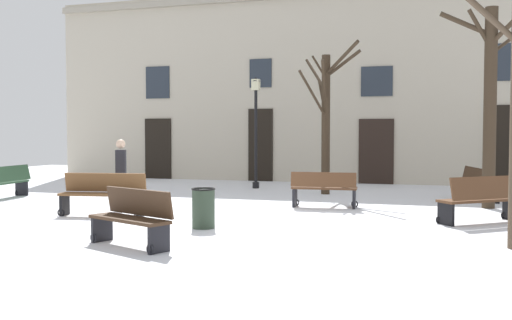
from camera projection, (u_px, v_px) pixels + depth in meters
ground_plane at (230, 218)px, 12.06m from camera, size 33.81×33.81×0.00m
building_facade at (317, 84)px, 21.09m from camera, size 21.13×0.60×7.12m
tree_center at (326, 114)px, 16.80m from camera, size 1.98×2.44×4.32m
tree_foreground at (490, 99)px, 13.58m from camera, size 2.14×1.32×4.85m
streetlamp at (256, 120)px, 18.66m from camera, size 0.30×0.30×3.62m
litter_bin at (203, 208)px, 10.76m from camera, size 0.45×0.45×0.76m
bench_back_to_back_left at (132, 217)px, 9.01m from camera, size 1.62×1.04×0.91m
bench_back_to_back_right at (324, 189)px, 13.77m from camera, size 1.60×0.58×0.87m
bench_near_lamp at (8, 182)px, 15.76m from camera, size 0.62×1.65×0.91m
bench_facing_shops at (482, 199)px, 11.37m from camera, size 1.72×1.53×0.95m
bench_by_litter_bin at (479, 182)px, 15.44m from camera, size 0.85×1.89×0.88m
bench_far_corner at (103, 193)px, 12.41m from camera, size 1.90×0.74×0.93m
person_crossing_plaza at (121, 171)px, 13.53m from camera, size 0.36×0.44×1.64m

